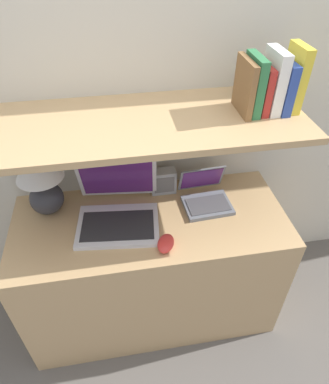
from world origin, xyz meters
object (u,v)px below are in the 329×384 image
object	(u,v)px
laptop_small	(206,197)
router_box	(163,181)
computer_mouse	(166,243)
book_brown	(244,87)
book_blue	(283,86)
book_green	(254,85)
table_lamp	(40,177)
book_white	(274,81)
book_yellow	(295,78)
book_red	(262,89)
laptop_large	(118,209)

from	to	relation	value
laptop_small	router_box	size ratio (longest dim) A/B	1.87
computer_mouse	book_brown	world-z (taller)	book_brown
book_blue	laptop_small	bearing A→B (deg)	178.38
book_blue	book_green	size ratio (longest dim) A/B	0.89
table_lamp	book_white	distance (m)	1.06
book_white	book_green	distance (m)	0.08
book_blue	computer_mouse	bearing A→B (deg)	-154.55
laptop_small	book_blue	distance (m)	0.61
book_yellow	book_green	bearing A→B (deg)	180.00
table_lamp	book_brown	distance (m)	0.95
book_yellow	computer_mouse	bearing A→B (deg)	-156.34
book_red	computer_mouse	bearing A→B (deg)	-150.32
table_lamp	book_blue	xyz separation A→B (m)	(1.02, -0.08, 0.38)
router_box	book_yellow	distance (m)	0.76
book_blue	book_yellow	bearing A→B (deg)	0.00
laptop_small	book_red	world-z (taller)	book_red
laptop_large	book_yellow	size ratio (longest dim) A/B	1.60
book_white	computer_mouse	bearing A→B (deg)	-152.53
book_red	book_green	xyz separation A→B (m)	(-0.04, 0.00, 0.02)
router_box	book_white	size ratio (longest dim) A/B	0.54
book_blue	book_green	bearing A→B (deg)	180.00
laptop_small	book_blue	size ratio (longest dim) A/B	1.22
computer_mouse	book_brown	xyz separation A→B (m)	(0.35, 0.24, 0.57)
book_white	book_brown	distance (m)	0.12
laptop_large	book_white	bearing A→B (deg)	2.77
computer_mouse	book_red	world-z (taller)	book_red
book_white	book_yellow	bearing A→B (deg)	0.00
book_yellow	book_brown	size ratio (longest dim) A/B	1.19
table_lamp	book_white	size ratio (longest dim) A/B	1.46
book_green	book_brown	size ratio (longest dim) A/B	1.05
laptop_large	book_blue	size ratio (longest dim) A/B	2.04
computer_mouse	router_box	xyz separation A→B (m)	(0.05, 0.37, 0.04)
router_box	book_red	distance (m)	0.65
router_box	book_white	distance (m)	0.70
book_green	book_blue	bearing A→B (deg)	0.00
laptop_large	computer_mouse	xyz separation A→B (m)	(0.19, -0.21, -0.04)
computer_mouse	book_white	world-z (taller)	book_white
laptop_small	book_blue	world-z (taller)	book_blue
laptop_small	computer_mouse	bearing A→B (deg)	-133.97
table_lamp	laptop_large	xyz separation A→B (m)	(0.32, -0.11, -0.15)
book_blue	book_brown	size ratio (longest dim) A/B	0.94
book_blue	book_brown	world-z (taller)	book_brown
laptop_large	router_box	bearing A→B (deg)	33.79
router_box	book_green	xyz separation A→B (m)	(0.34, -0.13, 0.53)
laptop_large	book_brown	xyz separation A→B (m)	(0.54, 0.03, 0.54)
book_red	book_green	world-z (taller)	book_green
book_brown	router_box	bearing A→B (deg)	156.59
table_lamp	book_red	distance (m)	1.02
table_lamp	laptop_small	distance (m)	0.78
router_box	book_green	world-z (taller)	book_green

